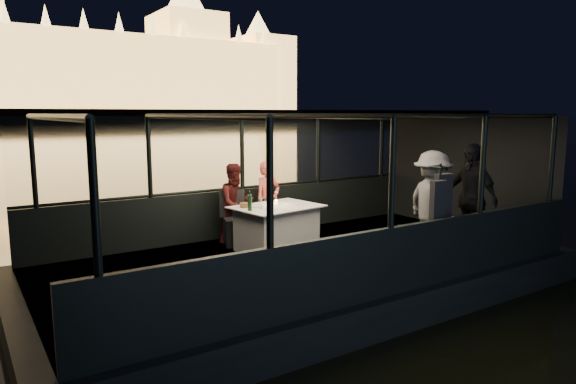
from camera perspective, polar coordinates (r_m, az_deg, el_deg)
boat_hull at (r=8.57m, az=1.49°, el=-10.65°), size 8.60×4.40×1.00m
boat_deck at (r=8.42m, az=1.50°, el=-7.57°), size 8.00×4.00×0.04m
gunwale_port at (r=9.97m, az=-5.04°, el=-2.24°), size 8.00×0.08×0.90m
gunwale_starboard at (r=6.81m, az=11.22°, el=-7.59°), size 8.00×0.08×0.90m
cabin_glass_port at (r=9.82m, az=-5.13°, el=4.37°), size 8.00×0.02×1.40m
cabin_glass_starboard at (r=6.58m, az=11.52°, el=2.07°), size 8.00×0.02×1.40m
cabin_roof_glass at (r=8.08m, az=1.57°, el=8.43°), size 8.00×4.00×0.02m
end_wall_fore at (r=6.78m, az=-27.54°, el=-2.41°), size 0.02×4.00×2.30m
end_wall_aft at (r=10.93m, az=19.05°, el=2.00°), size 0.02×4.00×2.30m
canopy_ribs at (r=8.17m, az=1.54°, el=0.34°), size 8.00×4.00×2.30m
dining_table_central at (r=8.90m, az=-1.25°, el=-3.98°), size 1.58×1.24×0.77m
chair_port_left at (r=9.22m, az=-5.66°, el=-3.15°), size 0.57×0.57×0.97m
chair_port_right at (r=9.38m, az=-1.46°, el=-2.91°), size 0.46×0.46×0.80m
coat_stand at (r=7.72m, az=16.36°, el=-2.40°), size 0.55×0.50×1.64m
person_woman_coral at (r=9.62m, az=-2.25°, el=-0.79°), size 0.55×0.40×1.46m
person_man_maroon at (r=9.35m, az=-5.80°, el=-1.12°), size 0.73×0.59×1.45m
passenger_stripe at (r=8.88m, az=15.69°, el=-1.27°), size 0.91×1.25×1.74m
passenger_dark at (r=9.20m, az=19.60°, el=-1.11°), size 0.59×1.14×1.86m
wine_bottle at (r=8.39m, az=-4.28°, el=-1.08°), size 0.08×0.08×0.33m
bread_basket at (r=8.72m, az=-4.79°, el=-1.45°), size 0.19×0.19×0.07m
amber_candle at (r=8.95m, az=-1.35°, el=-1.16°), size 0.06×0.06×0.08m
plate_near at (r=8.99m, az=1.10°, el=-1.32°), size 0.30×0.30×0.02m
plate_far at (r=8.77m, az=-3.40°, el=-1.58°), size 0.34×0.34×0.02m
wine_glass_white at (r=8.56m, az=-3.02°, el=-1.25°), size 0.08×0.08×0.20m
wine_glass_red at (r=9.12m, az=-1.32°, el=-0.62°), size 0.08×0.08×0.20m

